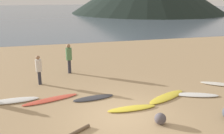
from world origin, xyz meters
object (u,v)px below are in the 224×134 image
surfboard_6 (196,95)px  beach_rock_near (160,119)px  surfboard_2 (51,100)px  surfboard_5 (167,97)px  surfboard_4 (132,108)px  person_0 (69,56)px  person_1 (39,68)px  surfboard_7 (220,84)px  surfboard_3 (94,98)px  surfboard_1 (13,101)px

surfboard_6 → beach_rock_near: bearing=-125.2°
surfboard_2 → surfboard_5: surfboard_5 is taller
surfboard_4 → person_0: size_ratio=1.17×
surfboard_6 → person_0: size_ratio=1.17×
surfboard_5 → person_1: (-5.65, 3.32, 0.87)m
surfboard_7 → person_1: 9.50m
surfboard_3 → person_1: 3.60m
surfboard_1 → surfboard_6: (8.22, -1.50, -0.01)m
surfboard_3 → surfboard_2: bearing=162.9°
surfboard_7 → surfboard_3: bearing=-146.1°
surfboard_2 → surfboard_4: (3.21, -1.80, 0.02)m
surfboard_2 → surfboard_3: size_ratio=1.32×
surfboard_1 → surfboard_4: (4.84, -2.06, -0.00)m
surfboard_3 → surfboard_6: surfboard_6 is taller
beach_rock_near → surfboard_3: bearing=124.0°
surfboard_2 → surfboard_4: bearing=-45.6°
surfboard_4 → surfboard_5: size_ratio=0.89×
surfboard_4 → surfboard_3: bearing=130.7°
surfboard_2 → surfboard_5: bearing=-28.2°
surfboard_3 → beach_rock_near: 3.44m
surfboard_6 → surfboard_7: (2.03, 0.92, 0.00)m
surfboard_1 → surfboard_6: 8.35m
surfboard_6 → person_1: (-7.08, 3.46, 0.87)m
surfboard_2 → surfboard_6: 6.70m
surfboard_6 → person_1: bearing=173.7°
surfboard_7 → person_0: person_0 is taller
surfboard_1 → beach_rock_near: 6.44m
surfboard_5 → person_0: size_ratio=1.32×
surfboard_2 → surfboard_4: surfboard_4 is taller
surfboard_4 → surfboard_5: bearing=18.8°
surfboard_6 → person_1: person_1 is taller
surfboard_1 → person_1: (1.14, 1.96, 0.87)m
surfboard_2 → person_0: (1.21, 3.78, 1.02)m
surfboard_1 → surfboard_2: 1.65m
surfboard_5 → surfboard_1: bearing=142.3°
surfboard_6 → beach_rock_near: 3.39m
surfboard_2 → surfboard_7: 8.63m
surfboard_1 → surfboard_6: bearing=-12.5°
surfboard_2 → person_0: 4.09m
person_0 → beach_rock_near: (2.61, -6.96, -0.83)m
surfboard_2 → surfboard_7: bearing=-18.3°
surfboard_3 → surfboard_5: bearing=-20.5°
surfboard_7 → person_0: size_ratio=1.11×
surfboard_1 → surfboard_5: surfboard_1 is taller
surfboard_3 → surfboard_4: 1.98m
surfboard_6 → person_1: 7.92m
surfboard_3 → surfboard_6: size_ratio=0.92×
surfboard_5 → beach_rock_near: bearing=-149.2°
surfboard_2 → surfboard_7: (8.62, -0.32, 0.01)m
surfboard_1 → surfboard_3: surfboard_1 is taller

